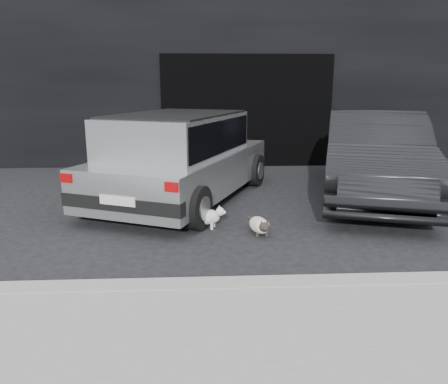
{
  "coord_description": "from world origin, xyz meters",
  "views": [
    {
      "loc": [
        -0.08,
        -6.38,
        1.93
      ],
      "look_at": [
        0.21,
        -0.85,
        0.56
      ],
      "focal_mm": 35.0,
      "sensor_mm": 36.0,
      "label": 1
    }
  ],
  "objects_px": {
    "silver_hatchback": "(181,153)",
    "cat_siamese": "(260,225)",
    "second_car": "(374,155)",
    "cat_white": "(205,217)"
  },
  "relations": [
    {
      "from": "second_car",
      "to": "cat_siamese",
      "type": "relative_size",
      "value": 6.14
    },
    {
      "from": "second_car",
      "to": "silver_hatchback",
      "type": "bearing_deg",
      "value": -161.86
    },
    {
      "from": "cat_siamese",
      "to": "cat_white",
      "type": "bearing_deg",
      "value": -29.65
    },
    {
      "from": "silver_hatchback",
      "to": "second_car",
      "type": "distance_m",
      "value": 3.33
    },
    {
      "from": "silver_hatchback",
      "to": "cat_siamese",
      "type": "distance_m",
      "value": 2.21
    },
    {
      "from": "cat_siamese",
      "to": "cat_white",
      "type": "xyz_separation_m",
      "value": [
        -0.72,
        0.29,
        0.04
      ]
    },
    {
      "from": "cat_siamese",
      "to": "second_car",
      "type": "bearing_deg",
      "value": -147.7
    },
    {
      "from": "second_car",
      "to": "cat_white",
      "type": "relative_size",
      "value": 6.49
    },
    {
      "from": "cat_siamese",
      "to": "cat_white",
      "type": "height_order",
      "value": "cat_white"
    },
    {
      "from": "silver_hatchback",
      "to": "cat_siamese",
      "type": "bearing_deg",
      "value": -35.05
    }
  ]
}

